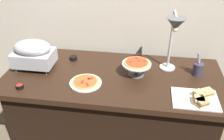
# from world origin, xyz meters

# --- Properties ---
(ground_plane) EXTENTS (8.00, 8.00, 0.00)m
(ground_plane) POSITION_xyz_m (0.00, 0.00, 0.00)
(ground_plane) COLOR brown
(back_wall) EXTENTS (4.40, 0.04, 2.40)m
(back_wall) POSITION_xyz_m (0.00, 0.50, 1.20)
(back_wall) COLOR beige
(back_wall) RESTS_ON ground_plane
(buffet_table) EXTENTS (1.90, 0.84, 0.76)m
(buffet_table) POSITION_xyz_m (0.00, 0.00, 0.39)
(buffet_table) COLOR black
(buffet_table) RESTS_ON ground_plane
(chafing_dish) EXTENTS (0.35, 0.24, 0.27)m
(chafing_dish) POSITION_xyz_m (-0.72, 0.02, 0.91)
(chafing_dish) COLOR #B7BABF
(chafing_dish) RESTS_ON buffet_table
(heat_lamp) EXTENTS (0.15, 0.31, 0.54)m
(heat_lamp) POSITION_xyz_m (0.47, 0.06, 1.18)
(heat_lamp) COLOR #B7BABF
(heat_lamp) RESTS_ON buffet_table
(pizza_plate_front) EXTENTS (0.26, 0.26, 0.03)m
(pizza_plate_front) POSITION_xyz_m (-0.21, -0.16, 0.77)
(pizza_plate_front) COLOR white
(pizza_plate_front) RESTS_ON buffet_table
(pizza_plate_center) EXTENTS (0.25, 0.25, 0.14)m
(pizza_plate_center) POSITION_xyz_m (0.20, 0.03, 0.86)
(pizza_plate_center) COLOR #595B60
(pizza_plate_center) RESTS_ON buffet_table
(sandwich_platter) EXTENTS (0.34, 0.26, 0.06)m
(sandwich_platter) POSITION_xyz_m (0.68, -0.26, 0.78)
(sandwich_platter) COLOR white
(sandwich_platter) RESTS_ON buffet_table
(sauce_cup_near) EXTENTS (0.07, 0.07, 0.04)m
(sauce_cup_near) POSITION_xyz_m (-0.42, 0.21, 0.78)
(sauce_cup_near) COLOR black
(sauce_cup_near) RESTS_ON buffet_table
(sauce_cup_far) EXTENTS (0.06, 0.06, 0.03)m
(sauce_cup_far) POSITION_xyz_m (-0.71, -0.30, 0.78)
(sauce_cup_far) COLOR black
(sauce_cup_far) RESTS_ON buffet_table
(utensil_holder) EXTENTS (0.08, 0.08, 0.22)m
(utensil_holder) POSITION_xyz_m (0.72, 0.11, 0.82)
(utensil_holder) COLOR #383347
(utensil_holder) RESTS_ON buffet_table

